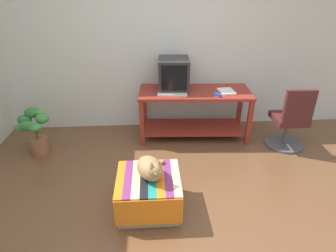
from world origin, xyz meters
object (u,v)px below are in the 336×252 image
at_px(book, 226,91).
at_px(ottoman_with_blanket, 149,193).
at_px(keyboard, 173,94).
at_px(stapler, 218,95).
at_px(tv_monitor, 174,74).
at_px(cat, 151,168).
at_px(potted_plant, 35,131).
at_px(desk, 194,106).
at_px(office_chair, 290,122).

bearing_deg(book, ottoman_with_blanket, -132.91).
xyz_separation_m(keyboard, ottoman_with_blanket, (-0.34, -1.37, -0.53)).
relative_size(keyboard, stapler, 3.64).
xyz_separation_m(tv_monitor, keyboard, (-0.03, -0.22, -0.20)).
bearing_deg(keyboard, cat, -96.51).
distance_m(book, potted_plant, 2.61).
relative_size(desk, cat, 3.57).
distance_m(keyboard, stapler, 0.60).
bearing_deg(book, office_chair, -28.44).
height_order(desk, office_chair, office_chair).
relative_size(book, stapler, 2.31).
bearing_deg(tv_monitor, cat, -99.17).
relative_size(book, ottoman_with_blanket, 0.41).
xyz_separation_m(potted_plant, office_chair, (3.39, -0.06, 0.05)).
relative_size(keyboard, ottoman_with_blanket, 0.64).
distance_m(desk, ottoman_with_blanket, 1.67).
xyz_separation_m(desk, book, (0.43, -0.07, 0.23)).
xyz_separation_m(desk, stapler, (0.27, -0.23, 0.24)).
bearing_deg(book, potted_plant, -179.07).
bearing_deg(cat, office_chair, 5.98).
xyz_separation_m(ottoman_with_blanket, stapler, (0.94, 1.27, 0.54)).
height_order(desk, ottoman_with_blanket, desk).
bearing_deg(keyboard, stapler, -3.37).
bearing_deg(keyboard, book, 10.59).
height_order(keyboard, cat, keyboard).
distance_m(ottoman_with_blanket, office_chair, 2.21).
bearing_deg(tv_monitor, potted_plant, -162.97).
xyz_separation_m(desk, cat, (-0.64, -1.49, -0.00)).
relative_size(desk, stapler, 14.43).
bearing_deg(potted_plant, keyboard, 7.40).
height_order(tv_monitor, cat, tv_monitor).
height_order(cat, office_chair, office_chair).
height_order(tv_monitor, ottoman_with_blanket, tv_monitor).
height_order(book, cat, book).
distance_m(potted_plant, stapler, 2.45).
relative_size(tv_monitor, cat, 1.07).
bearing_deg(desk, stapler, -37.00).
xyz_separation_m(office_chair, stapler, (-0.98, 0.19, 0.34)).
distance_m(tv_monitor, stapler, 0.68).
bearing_deg(ottoman_with_blanket, tv_monitor, 76.90).
height_order(potted_plant, stapler, stapler).
bearing_deg(desk, office_chair, -15.43).
bearing_deg(tv_monitor, desk, -15.44).
bearing_deg(office_chair, stapler, -9.40).
relative_size(keyboard, potted_plant, 0.64).
height_order(desk, stapler, stapler).
xyz_separation_m(book, office_chair, (0.82, -0.35, -0.33)).
relative_size(potted_plant, office_chair, 0.71).
distance_m(tv_monitor, potted_plant, 1.99).
xyz_separation_m(tv_monitor, office_chair, (1.54, -0.51, -0.53)).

